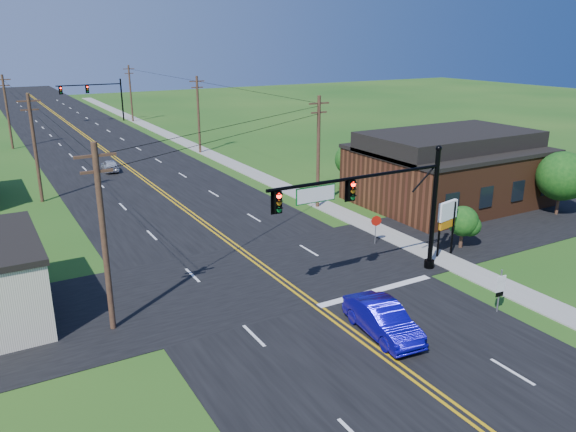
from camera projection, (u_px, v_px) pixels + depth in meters
ground at (406, 376)px, 23.07m from camera, size 260.00×260.00×0.00m
road_main at (114, 158)px, 64.35m from camera, size 16.00×220.00×0.04m
road_cross at (269, 274)px, 32.97m from camera, size 70.00×10.00×0.04m
sidewalk at (233, 164)px, 61.07m from camera, size 2.00×160.00×0.08m
signal_mast_main at (374, 203)px, 30.28m from camera, size 11.30×0.60×7.48m
signal_mast_far at (94, 94)px, 89.85m from camera, size 10.98×0.60×7.48m
brick_building at (447, 175)px, 46.70m from camera, size 14.20×11.20×4.70m
utility_pole_left_a at (104, 236)px, 25.38m from camera, size 1.80×0.28×9.00m
utility_pole_left_b at (35, 146)px, 46.03m from camera, size 1.80×0.28×9.00m
utility_pole_left_c at (7, 111)px, 68.32m from camera, size 1.80×0.28×9.00m
utility_pole_right_a at (318, 150)px, 44.44m from camera, size 1.80×0.28×9.00m
utility_pole_right_b at (198, 113)px, 65.91m from camera, size 1.80×0.28×9.00m
utility_pole_right_c at (131, 92)px, 90.69m from camera, size 1.80×0.28×9.00m
tree_right_front at (562, 176)px, 43.06m from camera, size 3.80×3.80×5.00m
tree_right_back at (351, 159)px, 51.33m from camera, size 3.00×3.00×4.10m
shrub_corner at (463, 221)px, 36.51m from camera, size 2.00×2.00×2.86m
blue_car at (383, 320)px, 26.00m from camera, size 2.12×4.90×1.57m
distant_car at (110, 166)px, 57.85m from camera, size 1.59×3.61×1.21m
route_sign at (500, 288)px, 27.99m from camera, size 0.58×0.12×2.33m
stop_sign at (376, 224)px, 37.23m from camera, size 0.68×0.30×2.03m
pylon_sign at (447, 216)px, 34.92m from camera, size 1.76×0.62×3.60m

